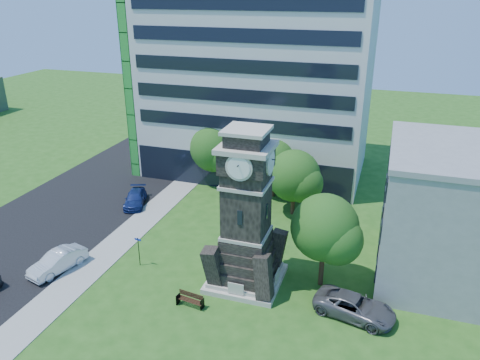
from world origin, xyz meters
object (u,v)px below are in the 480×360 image
(car_street_mid, at_px, (58,262))
(street_sign, at_px, (139,248))
(clock_tower, at_px, (246,220))
(car_east_lot, at_px, (355,307))
(car_street_north, at_px, (135,198))
(park_bench, at_px, (190,299))

(car_street_mid, bearing_deg, street_sign, 39.74)
(clock_tower, distance_m, car_east_lot, 9.63)
(car_street_north, bearing_deg, car_east_lot, -46.19)
(street_sign, bearing_deg, car_street_mid, -147.68)
(car_street_mid, bearing_deg, park_bench, 11.05)
(car_street_north, xyz_separation_m, car_east_lot, (23.41, -11.07, 0.09))
(clock_tower, bearing_deg, car_street_north, 147.97)
(clock_tower, xyz_separation_m, street_sign, (-8.88, -0.63, -3.69))
(car_street_mid, bearing_deg, car_street_north, 106.69)
(park_bench, bearing_deg, car_east_lot, 20.89)
(clock_tower, height_order, park_bench, clock_tower)
(clock_tower, bearing_deg, car_street_mid, -167.34)
(car_east_lot, relative_size, park_bench, 2.81)
(clock_tower, relative_size, car_east_lot, 2.20)
(car_street_north, bearing_deg, park_bench, -68.83)
(car_street_mid, xyz_separation_m, car_east_lot, (23.05, 1.66, -0.02))
(clock_tower, height_order, car_east_lot, clock_tower)
(car_street_mid, height_order, car_east_lot, car_street_mid)
(car_street_mid, relative_size, car_street_north, 1.02)
(park_bench, bearing_deg, car_street_mid, -175.73)
(car_east_lot, bearing_deg, park_bench, 115.66)
(car_street_north, bearing_deg, car_street_mid, -109.27)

